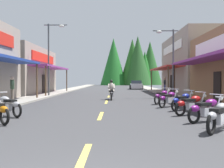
% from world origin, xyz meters
% --- Properties ---
extents(ground, '(10.25, 80.78, 0.10)m').
position_xyz_m(ground, '(0.00, 25.39, -0.05)').
color(ground, '#38383A').
extents(sidewalk_left, '(2.16, 80.78, 0.12)m').
position_xyz_m(sidewalk_left, '(-6.21, 25.39, 0.06)').
color(sidewalk_left, gray).
rests_on(sidewalk_left, ground).
extents(sidewalk_right, '(2.16, 80.78, 0.12)m').
position_xyz_m(sidewalk_right, '(6.21, 25.39, 0.06)').
color(sidewalk_right, gray).
rests_on(sidewalk_right, ground).
extents(centerline_dashes, '(0.16, 55.04, 0.01)m').
position_xyz_m(centerline_dashes, '(0.00, 28.83, 0.01)').
color(centerline_dashes, '#E0C64C').
rests_on(centerline_dashes, ground).
extents(storefront_left_far, '(9.49, 11.17, 5.03)m').
position_xyz_m(storefront_left_far, '(-11.09, 24.32, 2.52)').
color(storefront_left_far, gray).
rests_on(storefront_left_far, ground).
extents(storefront_right_far, '(10.00, 13.03, 6.73)m').
position_xyz_m(storefront_right_far, '(11.35, 26.67, 3.36)').
color(storefront_right_far, gray).
rests_on(storefront_right_far, ground).
extents(streetlamp_left, '(2.13, 0.30, 6.68)m').
position_xyz_m(streetlamp_left, '(-5.22, 19.93, 4.31)').
color(streetlamp_left, '#474C51').
rests_on(streetlamp_left, ground).
extents(streetlamp_right, '(2.13, 0.30, 5.81)m').
position_xyz_m(streetlamp_right, '(5.19, 18.32, 3.82)').
color(streetlamp_right, '#474C51').
rests_on(streetlamp_right, ground).
extents(motorcycle_parked_right_0, '(1.45, 1.71, 1.04)m').
position_xyz_m(motorcycle_parked_right_0, '(3.86, 4.82, 0.49)').
color(motorcycle_parked_right_0, black).
rests_on(motorcycle_parked_right_0, ground).
extents(motorcycle_parked_right_1, '(1.87, 1.22, 1.04)m').
position_xyz_m(motorcycle_parked_right_1, '(4.08, 6.46, 0.49)').
color(motorcycle_parked_right_1, black).
rests_on(motorcycle_parked_right_1, ground).
extents(motorcycle_parked_right_2, '(1.90, 1.17, 1.04)m').
position_xyz_m(motorcycle_parked_right_2, '(4.07, 8.26, 0.49)').
color(motorcycle_parked_right_2, black).
rests_on(motorcycle_parked_right_2, ground).
extents(motorcycle_parked_right_3, '(1.65, 1.52, 1.04)m').
position_xyz_m(motorcycle_parked_right_3, '(4.14, 9.95, 0.49)').
color(motorcycle_parked_right_3, black).
rests_on(motorcycle_parked_right_3, ground).
extents(motorcycle_parked_right_4, '(1.57, 1.60, 1.04)m').
position_xyz_m(motorcycle_parked_right_4, '(3.74, 11.48, 0.49)').
color(motorcycle_parked_right_4, black).
rests_on(motorcycle_parked_right_4, ground).
extents(motorcycle_parked_right_5, '(1.44, 1.72, 1.04)m').
position_xyz_m(motorcycle_parked_right_5, '(3.71, 13.33, 0.49)').
color(motorcycle_parked_right_5, black).
rests_on(motorcycle_parked_right_5, ground).
extents(motorcycle_parked_left_2, '(1.79, 1.34, 1.04)m').
position_xyz_m(motorcycle_parked_left_2, '(-4.03, 7.80, 0.49)').
color(motorcycle_parked_left_2, black).
rests_on(motorcycle_parked_left_2, ground).
extents(rider_cruising_lead, '(0.60, 2.14, 1.57)m').
position_xyz_m(rider_cruising_lead, '(0.31, 16.56, 0.66)').
color(rider_cruising_lead, black).
rests_on(rider_cruising_lead, ground).
extents(pedestrian_by_shop, '(0.44, 0.44, 1.81)m').
position_xyz_m(pedestrian_by_shop, '(-6.21, 13.50, 1.06)').
color(pedestrian_by_shop, '#726659').
rests_on(pedestrian_by_shop, ground).
extents(pedestrian_browsing, '(0.27, 0.57, 1.80)m').
position_xyz_m(pedestrian_browsing, '(6.55, 27.14, 1.05)').
color(pedestrian_browsing, '#333F8C').
rests_on(pedestrian_browsing, ground).
extents(parked_car_curbside, '(2.17, 4.35, 1.40)m').
position_xyz_m(parked_car_curbside, '(3.92, 37.24, 0.69)').
color(parked_car_curbside, silver).
rests_on(parked_car_curbside, ground).
extents(treeline_backdrop, '(17.34, 10.86, 13.21)m').
position_xyz_m(treeline_backdrop, '(5.77, 65.64, 6.00)').
color(treeline_backdrop, '#236A23').
rests_on(treeline_backdrop, ground).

